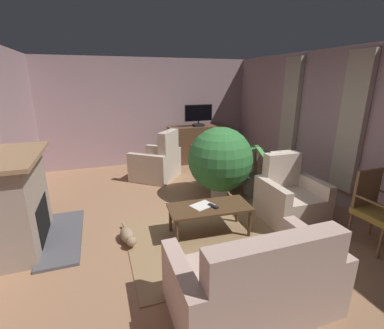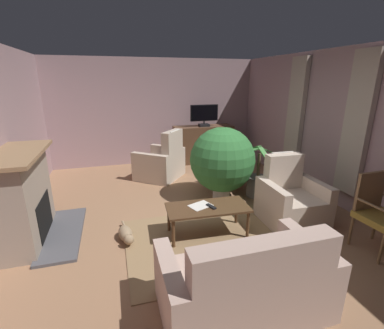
{
  "view_description": "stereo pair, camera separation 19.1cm",
  "coord_description": "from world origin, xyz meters",
  "px_view_note": "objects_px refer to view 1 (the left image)",
  "views": [
    {
      "loc": [
        -1.27,
        -3.46,
        2.11
      ],
      "look_at": [
        0.03,
        0.31,
        0.86
      ],
      "focal_mm": 25.57,
      "sensor_mm": 36.0,
      "label": 1
    },
    {
      "loc": [
        -1.09,
        -3.52,
        2.11
      ],
      "look_at": [
        0.03,
        0.31,
        0.86
      ],
      "focal_mm": 25.57,
      "sensor_mm": 36.0,
      "label": 2
    }
  ],
  "objects_px": {
    "coffee_table": "(210,209)",
    "armchair_in_far_corner": "(158,163)",
    "potted_plant_on_hearth_side": "(220,160)",
    "cat": "(128,236)",
    "potted_plant_leafy_by_curtain": "(230,156)",
    "side_chair_nearest_door": "(375,207)",
    "television": "(199,115)",
    "tv_cabinet": "(198,145)",
    "armchair_facing_sofa": "(290,199)",
    "potted_plant_small_fern_corner": "(254,183)",
    "sofa_floral": "(256,282)",
    "fireplace": "(21,203)",
    "tv_remote": "(213,206)",
    "folded_newspaper": "(202,205)"
  },
  "relations": [
    {
      "from": "tv_remote",
      "to": "cat",
      "type": "distance_m",
      "value": 1.22
    },
    {
      "from": "armchair_in_far_corner",
      "to": "potted_plant_leafy_by_curtain",
      "type": "relative_size",
      "value": 1.06
    },
    {
      "from": "folded_newspaper",
      "to": "armchair_in_far_corner",
      "type": "xyz_separation_m",
      "value": [
        -0.1,
        2.46,
        -0.1
      ]
    },
    {
      "from": "potted_plant_leafy_by_curtain",
      "to": "cat",
      "type": "xyz_separation_m",
      "value": [
        -2.2,
        -1.41,
        -0.54
      ]
    },
    {
      "from": "armchair_in_far_corner",
      "to": "armchair_facing_sofa",
      "type": "xyz_separation_m",
      "value": [
        1.54,
        -2.5,
        -0.01
      ]
    },
    {
      "from": "side_chair_nearest_door",
      "to": "cat",
      "type": "bearing_deg",
      "value": 160.94
    },
    {
      "from": "potted_plant_leafy_by_curtain",
      "to": "potted_plant_on_hearth_side",
      "type": "bearing_deg",
      "value": -133.6
    },
    {
      "from": "armchair_facing_sofa",
      "to": "potted_plant_leafy_by_curtain",
      "type": "bearing_deg",
      "value": 99.31
    },
    {
      "from": "tv_cabinet",
      "to": "armchair_facing_sofa",
      "type": "xyz_separation_m",
      "value": [
        0.25,
        -3.46,
        -0.12
      ]
    },
    {
      "from": "fireplace",
      "to": "potted_plant_on_hearth_side",
      "type": "bearing_deg",
      "value": 10.36
    },
    {
      "from": "television",
      "to": "potted_plant_leafy_by_curtain",
      "type": "bearing_deg",
      "value": -90.18
    },
    {
      "from": "armchair_facing_sofa",
      "to": "potted_plant_leafy_by_curtain",
      "type": "xyz_separation_m",
      "value": [
        -0.26,
        1.56,
        0.3
      ]
    },
    {
      "from": "coffee_table",
      "to": "potted_plant_on_hearth_side",
      "type": "relative_size",
      "value": 0.88
    },
    {
      "from": "side_chair_nearest_door",
      "to": "potted_plant_leafy_by_curtain",
      "type": "height_order",
      "value": "potted_plant_leafy_by_curtain"
    },
    {
      "from": "potted_plant_small_fern_corner",
      "to": "armchair_facing_sofa",
      "type": "bearing_deg",
      "value": -89.99
    },
    {
      "from": "fireplace",
      "to": "side_chair_nearest_door",
      "type": "distance_m",
      "value": 4.57
    },
    {
      "from": "potted_plant_on_hearth_side",
      "to": "cat",
      "type": "bearing_deg",
      "value": -151.5
    },
    {
      "from": "folded_newspaper",
      "to": "armchair_facing_sofa",
      "type": "distance_m",
      "value": 1.44
    },
    {
      "from": "sofa_floral",
      "to": "fireplace",
      "type": "bearing_deg",
      "value": 139.23
    },
    {
      "from": "television",
      "to": "folded_newspaper",
      "type": "height_order",
      "value": "television"
    },
    {
      "from": "folded_newspaper",
      "to": "armchair_in_far_corner",
      "type": "bearing_deg",
      "value": 71.26
    },
    {
      "from": "tv_cabinet",
      "to": "tv_remote",
      "type": "bearing_deg",
      "value": -106.8
    },
    {
      "from": "armchair_in_far_corner",
      "to": "cat",
      "type": "height_order",
      "value": "armchair_in_far_corner"
    },
    {
      "from": "armchair_facing_sofa",
      "to": "television",
      "type": "bearing_deg",
      "value": 94.2
    },
    {
      "from": "television",
      "to": "armchair_in_far_corner",
      "type": "bearing_deg",
      "value": -144.93
    },
    {
      "from": "television",
      "to": "cat",
      "type": "relative_size",
      "value": 1.1
    },
    {
      "from": "armchair_in_far_corner",
      "to": "potted_plant_small_fern_corner",
      "type": "bearing_deg",
      "value": -44.2
    },
    {
      "from": "armchair_in_far_corner",
      "to": "potted_plant_small_fern_corner",
      "type": "height_order",
      "value": "armchair_in_far_corner"
    },
    {
      "from": "fireplace",
      "to": "potted_plant_leafy_by_curtain",
      "type": "height_order",
      "value": "fireplace"
    },
    {
      "from": "folded_newspaper",
      "to": "armchair_facing_sofa",
      "type": "xyz_separation_m",
      "value": [
        1.43,
        -0.04,
        -0.1
      ]
    },
    {
      "from": "side_chair_nearest_door",
      "to": "tv_remote",
      "type": "bearing_deg",
      "value": 155.8
    },
    {
      "from": "television",
      "to": "potted_plant_leafy_by_curtain",
      "type": "height_order",
      "value": "television"
    },
    {
      "from": "television",
      "to": "cat",
      "type": "height_order",
      "value": "television"
    },
    {
      "from": "folded_newspaper",
      "to": "armchair_facing_sofa",
      "type": "height_order",
      "value": "armchair_facing_sofa"
    },
    {
      "from": "fireplace",
      "to": "cat",
      "type": "xyz_separation_m",
      "value": [
        1.26,
        -0.41,
        -0.5
      ]
    },
    {
      "from": "sofa_floral",
      "to": "cat",
      "type": "xyz_separation_m",
      "value": [
        -1.0,
        1.54,
        -0.22
      ]
    },
    {
      "from": "side_chair_nearest_door",
      "to": "coffee_table",
      "type": "bearing_deg",
      "value": 155.41
    },
    {
      "from": "side_chair_nearest_door",
      "to": "cat",
      "type": "relative_size",
      "value": 1.51
    },
    {
      "from": "coffee_table",
      "to": "side_chair_nearest_door",
      "type": "distance_m",
      "value": 2.15
    },
    {
      "from": "tv_cabinet",
      "to": "sofa_floral",
      "type": "height_order",
      "value": "tv_cabinet"
    },
    {
      "from": "potted_plant_small_fern_corner",
      "to": "potted_plant_on_hearth_side",
      "type": "height_order",
      "value": "potted_plant_on_hearth_side"
    },
    {
      "from": "coffee_table",
      "to": "armchair_in_far_corner",
      "type": "xyz_separation_m",
      "value": [
        -0.19,
        2.52,
        -0.05
      ]
    },
    {
      "from": "coffee_table",
      "to": "potted_plant_leafy_by_curtain",
      "type": "distance_m",
      "value": 1.93
    },
    {
      "from": "fireplace",
      "to": "side_chair_nearest_door",
      "type": "height_order",
      "value": "fireplace"
    },
    {
      "from": "potted_plant_small_fern_corner",
      "to": "potted_plant_on_hearth_side",
      "type": "xyz_separation_m",
      "value": [
        -0.68,
        0.11,
        0.49
      ]
    },
    {
      "from": "folded_newspaper",
      "to": "potted_plant_small_fern_corner",
      "type": "bearing_deg",
      "value": 12.89
    },
    {
      "from": "tv_cabinet",
      "to": "coffee_table",
      "type": "distance_m",
      "value": 3.64
    },
    {
      "from": "sofa_floral",
      "to": "cat",
      "type": "bearing_deg",
      "value": 123.02
    },
    {
      "from": "side_chair_nearest_door",
      "to": "potted_plant_on_hearth_side",
      "type": "height_order",
      "value": "potted_plant_on_hearth_side"
    },
    {
      "from": "television",
      "to": "potted_plant_on_hearth_side",
      "type": "xyz_separation_m",
      "value": [
        -0.43,
        -2.29,
        -0.52
      ]
    }
  ]
}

